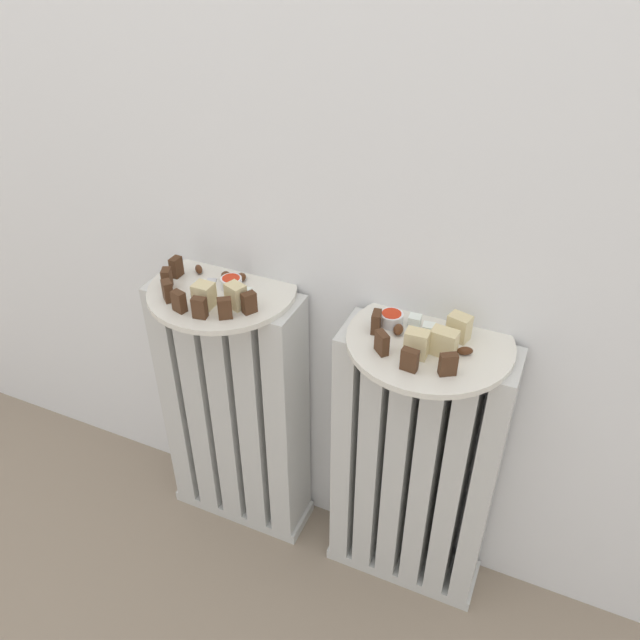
{
  "coord_description": "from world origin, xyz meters",
  "views": [
    {
      "loc": [
        0.41,
        -0.65,
        1.38
      ],
      "look_at": [
        0.0,
        0.28,
        0.67
      ],
      "focal_mm": 35.38,
      "sensor_mm": 36.0,
      "label": 1
    }
  ],
  "objects": [
    {
      "name": "dark_cake_slice_left_6",
      "position": [
        -0.13,
        0.22,
        0.71
      ],
      "size": [
        0.03,
        0.03,
        0.04
      ],
      "primitive_type": "cube",
      "rotation": [
        0.0,
        0.0,
        1.04
      ],
      "color": "#472B19",
      "rests_on": "plate_left"
    },
    {
      "name": "marble_cake_slice_left_0",
      "position": [
        -0.16,
        0.23,
        0.71
      ],
      "size": [
        0.05,
        0.04,
        0.05
      ],
      "primitive_type": "cube",
      "rotation": [
        0.0,
        0.0,
        -0.36
      ],
      "color": "beige",
      "rests_on": "plate_left"
    },
    {
      "name": "medjool_date_left_2",
      "position": [
        -0.3,
        0.31,
        0.7
      ],
      "size": [
        0.03,
        0.03,
        0.02
      ],
      "primitive_type": "ellipsoid",
      "rotation": [
        0.0,
        0.0,
        2.36
      ],
      "color": "#4C2814",
      "rests_on": "plate_left"
    },
    {
      "name": "marble_cake_slice_right_2",
      "position": [
        0.25,
        0.25,
        0.71
      ],
      "size": [
        0.05,
        0.03,
        0.05
      ],
      "primitive_type": "cube",
      "rotation": [
        0.0,
        0.0,
        -0.09
      ],
      "color": "beige",
      "rests_on": "plate_right"
    },
    {
      "name": "dark_cake_slice_left_3",
      "position": [
        -0.25,
        0.17,
        0.71
      ],
      "size": [
        0.03,
        0.02,
        0.04
      ],
      "primitive_type": "cube",
      "rotation": [
        0.0,
        0.0,
        -0.27
      ],
      "color": "#472B19",
      "rests_on": "plate_left"
    },
    {
      "name": "dark_cake_slice_left_0",
      "position": [
        -0.33,
        0.28,
        0.71
      ],
      "size": [
        0.02,
        0.03,
        0.04
      ],
      "primitive_type": "cube",
      "rotation": [
        0.0,
        0.0,
        -1.59
      ],
      "color": "#472B19",
      "rests_on": "plate_left"
    },
    {
      "name": "dark_cake_slice_left_5",
      "position": [
        -0.16,
        0.19,
        0.71
      ],
      "size": [
        0.03,
        0.03,
        0.04
      ],
      "primitive_type": "cube",
      "rotation": [
        0.0,
        0.0,
        0.6
      ],
      "color": "#472B19",
      "rests_on": "plate_left"
    },
    {
      "name": "dark_cake_slice_left_4",
      "position": [
        -0.2,
        0.17,
        0.71
      ],
      "size": [
        0.03,
        0.02,
        0.04
      ],
      "primitive_type": "cube",
      "rotation": [
        0.0,
        0.0,
        0.16
      ],
      "color": "#472B19",
      "rests_on": "plate_left"
    },
    {
      "name": "jam_bowl_left",
      "position": [
        -0.2,
        0.29,
        0.7
      ],
      "size": [
        0.04,
        0.04,
        0.03
      ],
      "color": "white",
      "rests_on": "plate_left"
    },
    {
      "name": "radiator_left",
      "position": [
        -0.22,
        0.28,
        0.33
      ],
      "size": [
        0.35,
        0.12,
        0.68
      ],
      "color": "silver",
      "rests_on": "ground_plane"
    },
    {
      "name": "dark_cake_slice_right_2",
      "position": [
        0.21,
        0.18,
        0.71
      ],
      "size": [
        0.03,
        0.02,
        0.04
      ],
      "primitive_type": "cube",
      "rotation": [
        0.0,
        0.0,
        -0.1
      ],
      "color": "#472B19",
      "rests_on": "plate_right"
    },
    {
      "name": "radiator_right",
      "position": [
        0.22,
        0.28,
        0.33
      ],
      "size": [
        0.35,
        0.12,
        0.68
      ],
      "color": "silver",
      "rests_on": "ground_plane"
    },
    {
      "name": "fork",
      "position": [
        -0.24,
        0.26,
        0.69
      ],
      "size": [
        0.05,
        0.1,
        0.0
      ],
      "color": "silver",
      "rests_on": "plate_left"
    },
    {
      "name": "turkish_delight_left_1",
      "position": [
        -0.25,
        0.25,
        0.7
      ],
      "size": [
        0.03,
        0.03,
        0.02
      ],
      "primitive_type": "cube",
      "rotation": [
        0.0,
        0.0,
        0.88
      ],
      "color": "white",
      "rests_on": "plate_left"
    },
    {
      "name": "ground_plane",
      "position": [
        0.0,
        0.0,
        0.0
      ],
      "size": [
        6.0,
        6.0,
        0.0
      ],
      "primitive_type": "plane",
      "color": "gray"
    },
    {
      "name": "marble_cake_slice_right_1",
      "position": [
        0.27,
        0.3,
        0.71
      ],
      "size": [
        0.05,
        0.04,
        0.05
      ],
      "primitive_type": "cube",
      "rotation": [
        0.0,
        0.0,
        -0.26
      ],
      "color": "beige",
      "rests_on": "plate_right"
    },
    {
      "name": "turkish_delight_left_0",
      "position": [
        -0.16,
        0.26,
        0.7
      ],
      "size": [
        0.03,
        0.03,
        0.02
      ],
      "primitive_type": "cube",
      "rotation": [
        0.0,
        0.0,
        0.16
      ],
      "color": "white",
      "rests_on": "plate_left"
    },
    {
      "name": "medjool_date_right_0",
      "position": [
        0.16,
        0.27,
        0.7
      ],
      "size": [
        0.02,
        0.03,
        0.02
      ],
      "primitive_type": "ellipsoid",
      "rotation": [
        0.0,
        0.0,
        1.73
      ],
      "color": "#4C2814",
      "rests_on": "plate_right"
    },
    {
      "name": "dark_cake_slice_left_2",
      "position": [
        -0.29,
        0.2,
        0.71
      ],
      "size": [
        0.03,
        0.03,
        0.04
      ],
      "primitive_type": "cube",
      "rotation": [
        0.0,
        0.0,
        -0.71
      ],
      "color": "#472B19",
      "rests_on": "plate_left"
    },
    {
      "name": "marble_cake_slice_right_0",
      "position": [
        0.21,
        0.22,
        0.71
      ],
      "size": [
        0.04,
        0.03,
        0.05
      ],
      "primitive_type": "cube",
      "rotation": [
        0.0,
        0.0,
        0.03
      ],
      "color": "beige",
      "rests_on": "plate_right"
    },
    {
      "name": "medjool_date_left_0",
      "position": [
        -0.2,
        0.32,
        0.7
      ],
      "size": [
        0.03,
        0.03,
        0.01
      ],
      "primitive_type": "ellipsoid",
      "rotation": [
        0.0,
        0.0,
        2.14
      ],
      "color": "#4C2814",
      "rests_on": "plate_left"
    },
    {
      "name": "medjool_date_right_1",
      "position": [
        0.29,
        0.26,
        0.7
      ],
      "size": [
        0.03,
        0.03,
        0.02
      ],
      "primitive_type": "ellipsoid",
      "rotation": [
        0.0,
        0.0,
        0.44
      ],
      "color": "#4C2814",
      "rests_on": "plate_right"
    },
    {
      "name": "dark_cake_slice_right_0",
      "position": [
        0.12,
        0.26,
        0.71
      ],
      "size": [
        0.02,
        0.03,
        0.04
      ],
      "primitive_type": "cube",
      "rotation": [
        0.0,
        0.0,
        -1.4
      ],
      "color": "#472B19",
      "rests_on": "plate_right"
    },
    {
      "name": "marble_cake_slice_left_1",
      "position": [
        -0.22,
        0.21,
        0.71
      ],
      "size": [
        0.04,
        0.03,
        0.05
      ],
      "primitive_type": "cube",
      "rotation": [
        0.0,
        0.0,
        0.0
      ],
      "color": "beige",
      "rests_on": "plate_left"
    },
    {
      "name": "plate_right",
      "position": [
        0.22,
        0.28,
        0.68
      ],
      "size": [
        0.31,
        0.31,
        0.01
      ],
      "primitive_type": "cylinder",
      "color": "silver",
      "rests_on": "radiator_right"
    },
    {
      "name": "medjool_date_right_2",
      "position": [
        0.24,
        0.36,
        0.7
      ],
      "size": [
        0.03,
        0.03,
        0.02
      ],
      "primitive_type": "ellipsoid",
      "rotation": [
        0.0,
        0.0,
        2.53
      ],
      "color": "#4C2814",
      "rests_on": "plate_right"
    },
    {
      "name": "dark_cake_slice_right_3",
      "position": [
        0.27,
        0.19,
        0.71
      ],
      "size": [
        0.03,
        0.03,
        0.04
      ],
      "primitive_type": "cube",
      "rotation": [
        0.0,
        0.0,
        0.55
      ],
      "color": "#472B19",
      "rests_on": "plate_right"
    },
    {
      "name": "medjool_date_left_1",
      "position": [
        -0.23,
        0.31,
        0.7
      ],
      "size": [
        0.03,
        0.03,
        0.02
      ],
      "primitive_type": "ellipsoid",
      "rotation": [
        0.0,
        0.0,
        1.91
      ],
      "color": "#4C2814",
      "rests_on": "plate_left"
    },
    {
      "name": "turkish_delight_right_0",
      "position": [
        0.21,
        0.29,
        0.7
      ],
      "size": [
        0.02,
        0.02,
        0.02
      ],
      "primitive_type": "cube",
      "rotation": [
        0.0,
        0.0,
        0.12
      ],
      "color": "white",
      "rests_on": "plate_right"
    },
    {
      "name": "jam_bowl_right",
      "position": [
        0.14,
        0.3,
        0.7
      ],
      "size": [
        0.04,
        0.04,
        0.02
      ],
      "color": "white",
      "rests_on": "plate_right"
    },
    {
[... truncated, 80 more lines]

